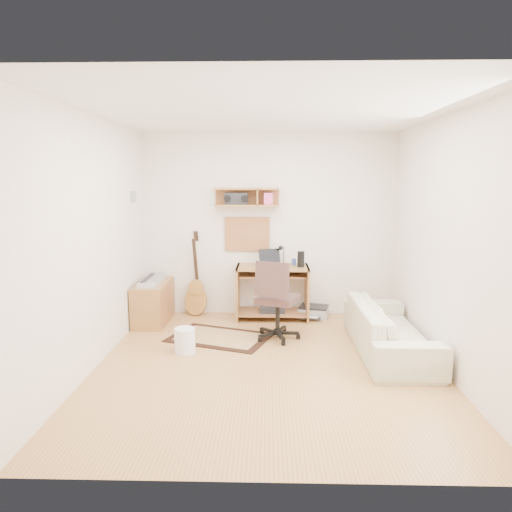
{
  "coord_description": "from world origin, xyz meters",
  "views": [
    {
      "loc": [
        0.0,
        -4.82,
        1.94
      ],
      "look_at": [
        -0.15,
        1.05,
        1.0
      ],
      "focal_mm": 33.52,
      "sensor_mm": 36.0,
      "label": 1
    }
  ],
  "objects_px": {
    "desk": "(272,292)",
    "cabinet": "(153,302)",
    "task_chair": "(278,299)",
    "sofa": "(390,321)",
    "printer": "(314,311)"
  },
  "relations": [
    {
      "from": "task_chair",
      "to": "cabinet",
      "type": "xyz_separation_m",
      "value": [
        -1.7,
        0.67,
        -0.23
      ]
    },
    {
      "from": "cabinet",
      "to": "sofa",
      "type": "distance_m",
      "value": 3.16
    },
    {
      "from": "desk",
      "to": "task_chair",
      "type": "relative_size",
      "value": 1.0
    },
    {
      "from": "desk",
      "to": "cabinet",
      "type": "height_order",
      "value": "desk"
    },
    {
      "from": "desk",
      "to": "sofa",
      "type": "xyz_separation_m",
      "value": [
        1.32,
        -1.3,
        -0.01
      ]
    },
    {
      "from": "cabinet",
      "to": "desk",
      "type": "bearing_deg",
      "value": 7.17
    },
    {
      "from": "cabinet",
      "to": "sofa",
      "type": "relative_size",
      "value": 0.48
    },
    {
      "from": "desk",
      "to": "cabinet",
      "type": "xyz_separation_m",
      "value": [
        -1.64,
        -0.21,
        -0.1
      ]
    },
    {
      "from": "task_chair",
      "to": "printer",
      "type": "relative_size",
      "value": 2.46
    },
    {
      "from": "task_chair",
      "to": "cabinet",
      "type": "height_order",
      "value": "task_chair"
    },
    {
      "from": "desk",
      "to": "cabinet",
      "type": "distance_m",
      "value": 1.66
    },
    {
      "from": "task_chair",
      "to": "sofa",
      "type": "xyz_separation_m",
      "value": [
        1.26,
        -0.42,
        -0.14
      ]
    },
    {
      "from": "task_chair",
      "to": "printer",
      "type": "distance_m",
      "value": 1.17
    },
    {
      "from": "desk",
      "to": "cabinet",
      "type": "bearing_deg",
      "value": -172.83
    },
    {
      "from": "task_chair",
      "to": "cabinet",
      "type": "bearing_deg",
      "value": 179.38
    }
  ]
}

